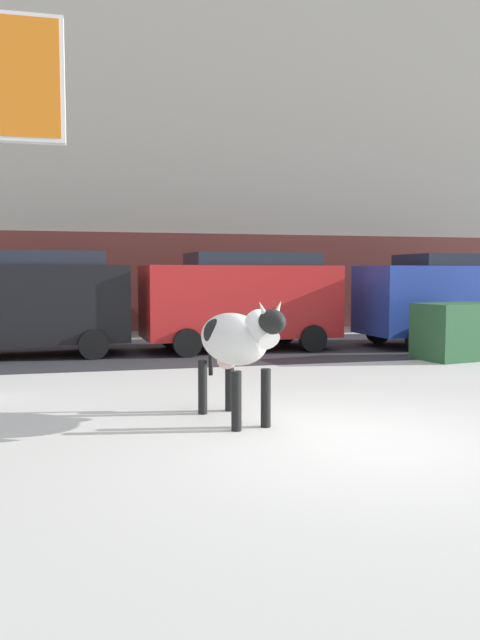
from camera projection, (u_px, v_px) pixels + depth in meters
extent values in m
plane|color=silver|center=(362.00, 441.00, 6.75)|extent=(120.00, 120.00, 0.00)
cube|color=#333338|center=(213.00, 349.00, 14.92)|extent=(60.00, 5.60, 0.01)
cube|color=gray|center=(176.00, 133.00, 20.56)|extent=(44.00, 6.00, 13.00)
cube|color=#5B2823|center=(191.00, 282.00, 17.97)|extent=(43.12, 0.10, 2.80)
ellipsoid|color=silver|center=(233.00, 339.00, 7.64)|extent=(0.91, 1.50, 0.64)
ellipsoid|color=black|center=(217.00, 335.00, 7.65)|extent=(0.40, 0.61, 0.40)
cylinder|color=black|center=(266.00, 398.00, 7.34)|extent=(0.12, 0.12, 0.70)
cylinder|color=black|center=(236.00, 401.00, 7.16)|extent=(0.12, 0.12, 0.70)
cylinder|color=black|center=(230.00, 385.00, 8.21)|extent=(0.12, 0.12, 0.70)
cylinder|color=black|center=(203.00, 387.00, 8.03)|extent=(0.12, 0.12, 0.70)
cylinder|color=silver|center=(262.00, 329.00, 6.96)|extent=(0.36, 0.52, 0.44)
ellipsoid|color=black|center=(272.00, 322.00, 6.76)|extent=(0.34, 0.48, 0.28)
cone|color=beige|center=(279.00, 307.00, 6.83)|extent=(0.12, 0.08, 0.15)
cone|color=beige|center=(261.00, 307.00, 6.73)|extent=(0.12, 0.08, 0.15)
cylinder|color=black|center=(211.00, 353.00, 8.25)|extent=(0.06, 0.06, 0.60)
ellipsoid|color=beige|center=(227.00, 361.00, 7.82)|extent=(0.30, 0.33, 0.20)
cube|color=black|center=(20.00, 304.00, 13.57)|extent=(4.71, 2.18, 1.70)
cube|color=#1E232D|center=(33.00, 258.00, 13.59)|extent=(3.10, 1.85, 0.30)
cylinder|color=black|center=(88.00, 336.00, 14.98)|extent=(0.65, 0.26, 0.64)
cylinder|color=black|center=(93.00, 345.00, 13.17)|extent=(0.65, 0.26, 0.64)
cube|color=red|center=(240.00, 301.00, 14.80)|extent=(4.71, 2.18, 1.70)
cube|color=#1E232D|center=(252.00, 260.00, 14.81)|extent=(3.10, 1.85, 0.30)
cylinder|color=black|center=(283.00, 331.00, 16.21)|extent=(0.65, 0.26, 0.64)
cylinder|color=black|center=(313.00, 339.00, 14.40)|extent=(0.65, 0.26, 0.64)
cylinder|color=black|center=(171.00, 335.00, 15.33)|extent=(0.65, 0.26, 0.64)
cylinder|color=black|center=(187.00, 343.00, 13.52)|extent=(0.65, 0.26, 0.64)
cube|color=#233D9E|center=(449.00, 300.00, 15.80)|extent=(4.71, 2.18, 1.70)
cube|color=#1E232D|center=(460.00, 260.00, 15.82)|extent=(3.10, 1.85, 0.30)
cylinder|color=black|center=(473.00, 328.00, 17.21)|extent=(0.65, 0.26, 0.64)
cylinder|color=black|center=(378.00, 331.00, 16.33)|extent=(0.65, 0.26, 0.64)
cylinder|color=black|center=(419.00, 338.00, 14.52)|extent=(0.65, 0.26, 0.64)
cylinder|color=#282833|center=(327.00, 320.00, 18.51)|extent=(0.24, 0.24, 0.88)
cube|color=#386B42|center=(327.00, 295.00, 18.45)|extent=(0.36, 0.22, 0.64)
sphere|color=#9E7051|center=(327.00, 281.00, 18.42)|extent=(0.20, 0.20, 0.20)
cylinder|color=#282833|center=(216.00, 322.00, 17.71)|extent=(0.24, 0.24, 0.88)
cube|color=#2D4C93|center=(216.00, 296.00, 17.65)|extent=(0.36, 0.22, 0.64)
sphere|color=tan|center=(216.00, 281.00, 17.62)|extent=(0.20, 0.20, 0.20)
cube|color=#285633|center=(457.00, 331.00, 13.24)|extent=(1.88, 1.41, 1.20)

